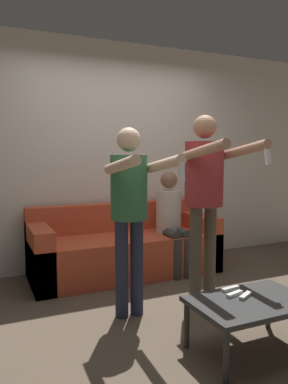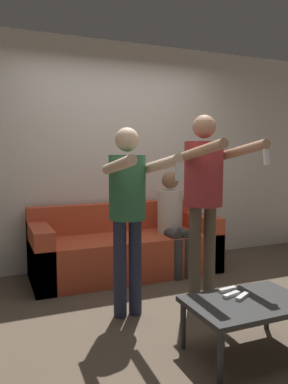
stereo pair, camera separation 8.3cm
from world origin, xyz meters
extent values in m
plane|color=brown|center=(0.00, 0.00, 0.00)|extent=(14.00, 14.00, 0.00)
cube|color=silver|center=(0.00, 1.54, 1.35)|extent=(6.40, 0.06, 2.70)
cube|color=#C64C2D|center=(-0.01, 1.07, 0.22)|extent=(2.11, 0.80, 0.45)
cube|color=#C64C2D|center=(-0.01, 1.39, 0.62)|extent=(2.11, 0.16, 0.33)
cube|color=#C64C2D|center=(-0.96, 1.07, 0.32)|extent=(0.20, 0.80, 0.63)
cube|color=#C64C2D|center=(0.94, 1.07, 0.32)|extent=(0.20, 0.80, 0.63)
cylinder|color=#282D47|center=(-0.44, 0.05, 0.42)|extent=(0.11, 0.11, 0.83)
cylinder|color=#282D47|center=(-0.30, 0.05, 0.42)|extent=(0.11, 0.11, 0.83)
cylinder|color=#337047|center=(-0.37, 0.05, 1.10)|extent=(0.31, 0.31, 0.53)
sphere|color=beige|center=(-0.37, 0.05, 1.49)|extent=(0.20, 0.20, 0.20)
cylinder|color=beige|center=(-0.55, -0.23, 1.29)|extent=(0.08, 0.58, 0.17)
cylinder|color=beige|center=(-0.20, -0.23, 1.29)|extent=(0.08, 0.58, 0.17)
cube|color=white|center=(-0.20, -0.52, 1.25)|extent=(0.04, 0.05, 0.13)
cylinder|color=brown|center=(0.28, 0.05, 0.45)|extent=(0.11, 0.11, 0.90)
cylinder|color=brown|center=(0.43, 0.05, 0.45)|extent=(0.11, 0.11, 0.90)
cylinder|color=#9E2D33|center=(0.36, 0.05, 1.19)|extent=(0.35, 0.35, 0.58)
sphere|color=#A87A5B|center=(0.36, 0.05, 1.61)|extent=(0.21, 0.21, 0.21)
cylinder|color=#A87A5B|center=(0.16, -0.25, 1.40)|extent=(0.08, 0.60, 0.18)
cylinder|color=#A87A5B|center=(0.55, -0.25, 1.40)|extent=(0.08, 0.60, 0.18)
cube|color=white|center=(0.55, -0.54, 1.35)|extent=(0.04, 0.05, 0.13)
cylinder|color=#383838|center=(0.44, 0.69, 0.22)|extent=(0.11, 0.11, 0.45)
cylinder|color=#383838|center=(0.57, 0.69, 0.22)|extent=(0.11, 0.11, 0.45)
cylinder|color=#383838|center=(0.44, 0.85, 0.48)|extent=(0.11, 0.32, 0.11)
cylinder|color=#383838|center=(0.57, 0.85, 0.48)|extent=(0.11, 0.32, 0.11)
cylinder|color=beige|center=(0.51, 1.01, 0.70)|extent=(0.29, 0.29, 0.50)
sphere|color=brown|center=(0.51, 1.01, 1.07)|extent=(0.20, 0.20, 0.20)
cube|color=#2D2D2D|center=(0.18, -0.84, 0.36)|extent=(0.83, 0.54, 0.04)
cylinder|color=#2D2D2D|center=(-0.20, -1.07, 0.17)|extent=(0.04, 0.04, 0.34)
cylinder|color=#2D2D2D|center=(-0.20, -0.61, 0.17)|extent=(0.04, 0.04, 0.34)
cylinder|color=#2D2D2D|center=(0.55, -0.61, 0.17)|extent=(0.04, 0.04, 0.34)
cube|color=white|center=(0.17, -0.79, 0.39)|extent=(0.15, 0.10, 0.02)
cube|color=white|center=(0.12, -0.73, 0.39)|extent=(0.15, 0.07, 0.02)
cube|color=white|center=(0.15, -0.64, 0.39)|extent=(0.15, 0.05, 0.02)
camera|label=1|loc=(-1.51, -2.80, 1.39)|focal=35.00mm
camera|label=2|loc=(-1.43, -2.84, 1.39)|focal=35.00mm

